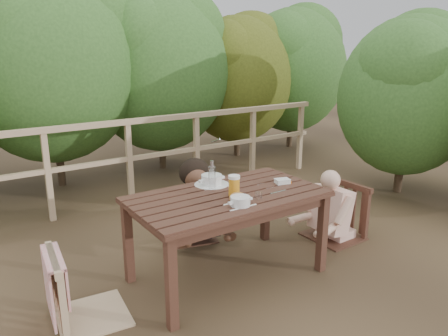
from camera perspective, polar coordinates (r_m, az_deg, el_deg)
ground at (r=3.62m, az=0.46°, el=-14.03°), size 60.00×60.00×0.00m
table at (r=3.46m, az=0.47°, el=-9.08°), size 1.49×0.84×0.69m
chair_left at (r=3.03m, az=-17.76°, el=-10.68°), size 0.53×0.53×0.97m
chair_far at (r=4.10m, az=-4.33°, el=-3.79°), size 0.52×0.52×0.85m
chair_right at (r=4.22m, az=14.70°, el=-2.76°), size 0.50×0.50×0.99m
woman at (r=4.05m, az=-4.53°, el=-0.94°), size 0.66×0.74×1.27m
diner_right at (r=4.21m, az=15.05°, el=-1.65°), size 0.57×0.47×1.14m
railing at (r=5.08m, az=-12.44°, el=0.72°), size 5.60×0.10×1.01m
hedge_row at (r=6.18m, az=-14.02°, el=16.36°), size 6.60×1.60×3.80m
soup_near at (r=3.08m, az=2.18°, el=-4.53°), size 0.24×0.24×0.08m
soup_far at (r=3.54m, az=-1.65°, el=-1.65°), size 0.29×0.29×0.10m
bread_roll at (r=3.18m, az=1.76°, el=-3.92°), size 0.13×0.10×0.08m
beer_glass at (r=3.27m, az=1.35°, el=-2.45°), size 0.09×0.09×0.17m
bottle at (r=3.39m, az=-1.61°, el=-1.06°), size 0.06×0.06×0.25m
tumbler at (r=3.21m, az=4.58°, el=-3.79°), size 0.06×0.06×0.07m
butter_tub at (r=3.60m, az=7.76°, el=-1.85°), size 0.14×0.12×0.05m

